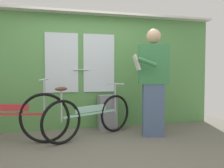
# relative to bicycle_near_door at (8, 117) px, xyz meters

# --- Properties ---
(ground_plane) EXTENTS (5.98, 4.32, 0.04)m
(ground_plane) POSITION_rel_bicycle_near_door_xyz_m (1.35, -0.62, -0.42)
(ground_plane) COLOR #666056
(train_door_wall) EXTENTS (4.98, 0.28, 2.19)m
(train_door_wall) POSITION_rel_bicycle_near_door_xyz_m (1.34, 0.74, 0.74)
(train_door_wall) COLOR #56934C
(train_door_wall) RESTS_ON ground_plane
(bicycle_near_door) EXTENTS (1.78, 0.52, 0.97)m
(bicycle_near_door) POSITION_rel_bicycle_near_door_xyz_m (0.00, 0.00, 0.00)
(bicycle_near_door) COLOR black
(bicycle_near_door) RESTS_ON ground_plane
(bicycle_leaning_behind) EXTENTS (1.55, 0.89, 0.88)m
(bicycle_leaning_behind) POSITION_rel_bicycle_near_door_xyz_m (1.23, 0.03, -0.04)
(bicycle_leaning_behind) COLOR black
(bicycle_leaning_behind) RESTS_ON ground_plane
(passenger_reading_newspaper) EXTENTS (0.63, 0.57, 1.78)m
(passenger_reading_newspaper) POSITION_rel_bicycle_near_door_xyz_m (2.26, -0.11, 0.54)
(passenger_reading_newspaper) COLOR slate
(passenger_reading_newspaper) RESTS_ON ground_plane
(trash_bin_by_wall) EXTENTS (0.33, 0.28, 0.64)m
(trash_bin_by_wall) POSITION_rel_bicycle_near_door_xyz_m (1.62, 0.52, -0.08)
(trash_bin_by_wall) COLOR gray
(trash_bin_by_wall) RESTS_ON ground_plane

